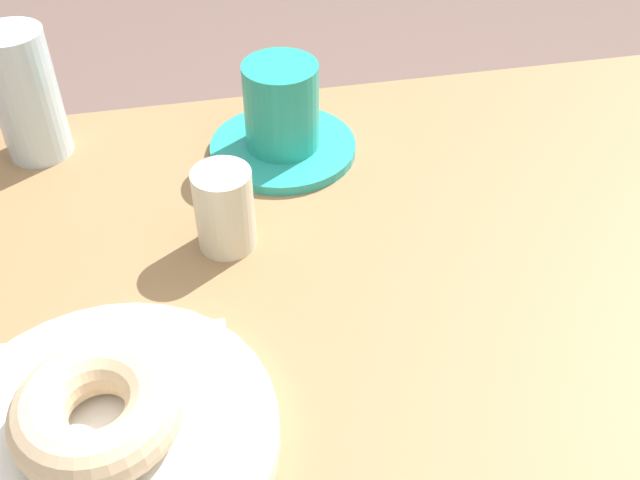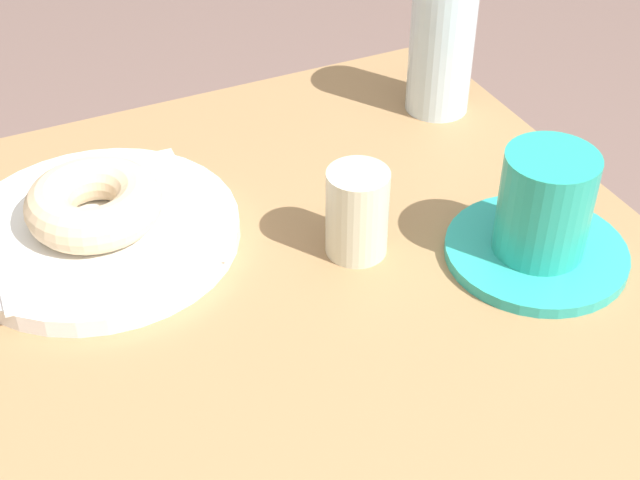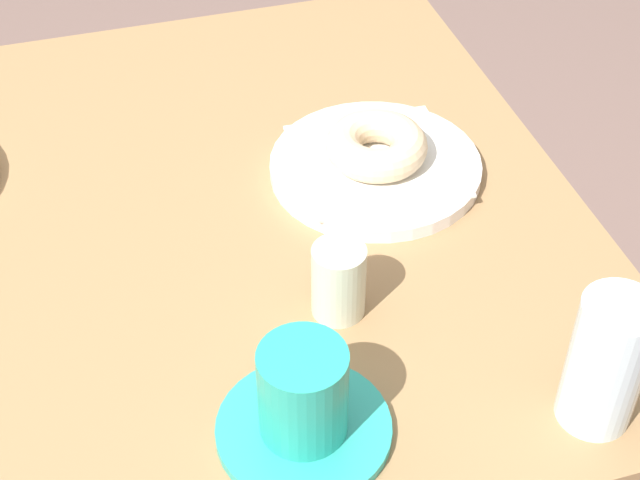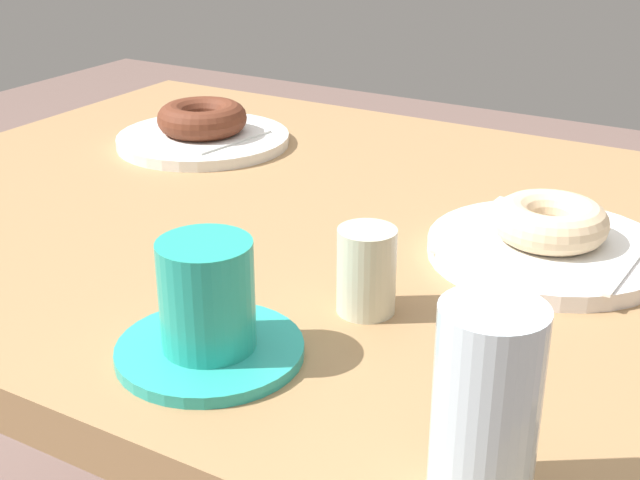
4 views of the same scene
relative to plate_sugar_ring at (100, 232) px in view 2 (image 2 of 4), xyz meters
name	(u,v)px [view 2 (image 2 of 4)]	position (x,y,z in m)	size (l,w,h in m)	color
plate_sugar_ring	(100,232)	(0.00, 0.00, 0.00)	(0.23, 0.23, 0.02)	white
napkin_sugar_ring	(98,223)	(0.00, 0.00, 0.01)	(0.17, 0.17, 0.00)	white
donut_sugar_ring	(94,203)	(0.00, 0.00, 0.03)	(0.11, 0.11, 0.04)	beige
water_glass	(441,49)	(-0.07, 0.36, 0.06)	(0.06, 0.06, 0.13)	silver
coffee_cup	(542,218)	(0.17, 0.31, 0.03)	(0.14, 0.14, 0.09)	teal
sugar_jar	(357,213)	(0.10, 0.18, 0.03)	(0.05, 0.05, 0.07)	beige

